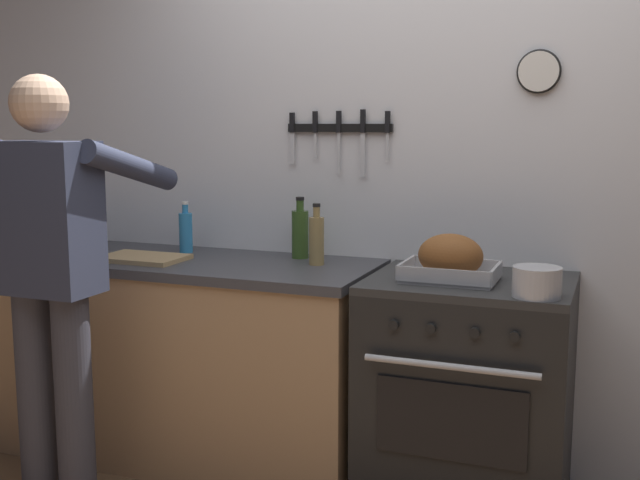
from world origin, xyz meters
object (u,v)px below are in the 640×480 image
(roasting_pan, at_px, (450,260))
(bottle_vinegar, at_px, (317,239))
(person_cook, at_px, (52,267))
(cutting_board, at_px, (143,258))
(stove, at_px, (467,393))
(saucepan, at_px, (537,282))
(bottle_olive_oil, at_px, (300,233))
(bottle_dish_soap, at_px, (186,231))

(roasting_pan, height_order, bottle_vinegar, bottle_vinegar)
(person_cook, xyz_separation_m, cutting_board, (0.06, 0.49, -0.04))
(stove, bearing_deg, person_cook, -157.59)
(person_cook, xyz_separation_m, bottle_vinegar, (0.80, 0.67, 0.06))
(bottle_vinegar, bearing_deg, saucepan, -17.56)
(person_cook, relative_size, bottle_vinegar, 6.46)
(saucepan, xyz_separation_m, bottle_olive_oil, (-1.05, 0.42, 0.06))
(bottle_dish_soap, bearing_deg, bottle_vinegar, -6.07)
(stove, bearing_deg, roasting_pan, -140.02)
(stove, height_order, cutting_board, cutting_board)
(bottle_olive_oil, xyz_separation_m, bottle_dish_soap, (-0.54, -0.05, -0.01))
(cutting_board, xyz_separation_m, bottle_vinegar, (0.74, 0.18, 0.10))
(stove, bearing_deg, bottle_vinegar, 173.88)
(roasting_pan, distance_m, saucepan, 0.37)
(cutting_board, xyz_separation_m, bottle_dish_soap, (0.07, 0.25, 0.09))
(stove, height_order, roasting_pan, roasting_pan)
(person_cook, height_order, saucepan, person_cook)
(roasting_pan, relative_size, bottle_vinegar, 1.37)
(roasting_pan, bearing_deg, bottle_vinegar, 167.81)
(bottle_vinegar, bearing_deg, person_cook, -140.01)
(bottle_dish_soap, bearing_deg, saucepan, -12.84)
(cutting_board, bearing_deg, bottle_vinegar, 13.49)
(roasting_pan, bearing_deg, saucepan, -26.31)
(stove, xyz_separation_m, cutting_board, (-1.39, -0.11, 0.46))
(stove, bearing_deg, bottle_olive_oil, 166.03)
(stove, xyz_separation_m, roasting_pan, (-0.07, -0.06, 0.53))
(stove, xyz_separation_m, bottle_dish_soap, (-1.33, 0.14, 0.55))
(saucepan, height_order, cutting_board, saucepan)
(roasting_pan, xyz_separation_m, bottle_vinegar, (-0.59, 0.13, 0.03))
(person_cook, bearing_deg, roasting_pan, -71.69)
(roasting_pan, xyz_separation_m, bottle_dish_soap, (-1.26, 0.20, 0.02))
(saucepan, bearing_deg, cutting_board, 176.04)
(saucepan, relative_size, bottle_vinegar, 0.64)
(bottle_olive_oil, distance_m, bottle_dish_soap, 0.55)
(stove, distance_m, bottle_olive_oil, 0.98)
(stove, distance_m, roasting_pan, 0.54)
(roasting_pan, bearing_deg, cutting_board, -177.86)
(roasting_pan, relative_size, cutting_board, 0.98)
(person_cook, xyz_separation_m, bottle_dish_soap, (0.13, 0.74, 0.05))
(saucepan, distance_m, bottle_olive_oil, 1.13)
(saucepan, height_order, bottle_vinegar, bottle_vinegar)
(person_cook, distance_m, cutting_board, 0.50)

